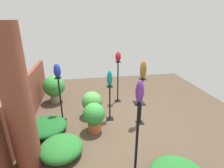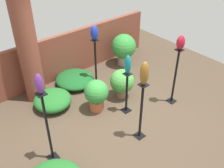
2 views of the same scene
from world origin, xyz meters
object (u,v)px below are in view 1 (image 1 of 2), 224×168
at_px(pedestal_teal, 110,105).
at_px(art_vase_ruby, 118,57).
at_px(potted_plant_front_right, 54,87).
at_px(pedestal_cobalt, 61,102).
at_px(art_vase_bronze, 143,70).
at_px(art_vase_violet, 140,92).
at_px(pedestal_bronze, 141,104).
at_px(potted_plant_mid_left, 92,102).
at_px(potted_plant_near_pillar, 94,116).
at_px(art_vase_cobalt, 57,71).
at_px(brick_pillar, 18,103).
at_px(pedestal_violet, 136,146).
at_px(art_vase_teal, 110,78).
at_px(pedestal_ruby, 118,84).

distance_m(pedestal_teal, art_vase_ruby, 1.63).
bearing_deg(potted_plant_front_right, pedestal_cobalt, -165.00).
distance_m(pedestal_teal, art_vase_bronze, 1.38).
height_order(art_vase_violet, art_vase_bronze, art_vase_violet).
xyz_separation_m(pedestal_bronze, potted_plant_front_right, (1.77, 2.47, -0.05)).
xyz_separation_m(potted_plant_front_right, potted_plant_mid_left, (-1.13, -1.20, -0.12)).
xyz_separation_m(art_vase_bronze, potted_plant_near_pillar, (-0.15, 1.27, -1.09)).
bearing_deg(art_vase_cobalt, pedestal_bronze, -102.86).
relative_size(brick_pillar, pedestal_cobalt, 2.10).
distance_m(pedestal_teal, art_vase_cobalt, 1.68).
height_order(pedestal_violet, art_vase_bronze, art_vase_bronze).
bearing_deg(art_vase_teal, art_vase_ruby, -22.50).
bearing_deg(pedestal_cobalt, potted_plant_mid_left, -79.85).
xyz_separation_m(pedestal_bronze, pedestal_ruby, (1.45, 0.33, 0.05)).
bearing_deg(pedestal_bronze, pedestal_cobalt, 77.14).
bearing_deg(pedestal_violet, pedestal_bronze, -21.39).
height_order(art_vase_bronze, art_vase_teal, art_vase_bronze).
bearing_deg(pedestal_bronze, potted_plant_mid_left, 63.33).
distance_m(pedestal_violet, pedestal_cobalt, 2.61).
bearing_deg(pedestal_cobalt, art_vase_bronze, -102.86).
distance_m(pedestal_bronze, pedestal_teal, 0.87).
bearing_deg(art_vase_teal, pedestal_teal, -90.00).
xyz_separation_m(brick_pillar, potted_plant_mid_left, (1.65, -1.36, -0.92)).
distance_m(pedestal_cobalt, potted_plant_mid_left, 0.88).
relative_size(pedestal_cobalt, art_vase_ruby, 3.98).
height_order(art_vase_cobalt, potted_plant_front_right, art_vase_cobalt).
bearing_deg(pedestal_teal, pedestal_violet, -176.21).
relative_size(pedestal_bronze, art_vase_ruby, 4.02).
bearing_deg(potted_plant_mid_left, art_vase_ruby, -49.14).
bearing_deg(brick_pillar, pedestal_bronze, -69.04).
relative_size(brick_pillar, art_vase_cobalt, 7.25).
bearing_deg(pedestal_cobalt, brick_pillar, 161.16).
bearing_deg(brick_pillar, art_vase_violet, -108.55).
relative_size(pedestal_ruby, art_vase_cobalt, 3.78).
height_order(pedestal_bronze, art_vase_violet, art_vase_violet).
height_order(art_vase_teal, potted_plant_mid_left, art_vase_teal).
height_order(art_vase_violet, art_vase_ruby, art_vase_violet).
relative_size(pedestal_violet, potted_plant_near_pillar, 1.94).
relative_size(brick_pillar, art_vase_violet, 7.36).
distance_m(brick_pillar, art_vase_cobalt, 1.58).
height_order(art_vase_violet, art_vase_cobalt, art_vase_violet).
relative_size(art_vase_bronze, potted_plant_mid_left, 0.63).
distance_m(pedestal_bronze, potted_plant_near_pillar, 1.29).
xyz_separation_m(pedestal_teal, art_vase_teal, (0.00, 0.00, 0.78)).
xyz_separation_m(art_vase_teal, potted_plant_front_right, (1.42, 1.68, -0.69)).
height_order(art_vase_bronze, art_vase_cobalt, art_vase_bronze).
bearing_deg(pedestal_ruby, potted_plant_front_right, 81.43).
bearing_deg(art_vase_teal, pedestal_violet, -176.21).
height_order(pedestal_cobalt, potted_plant_near_pillar, pedestal_cobalt).
height_order(pedestal_teal, pedestal_cobalt, pedestal_cobalt).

